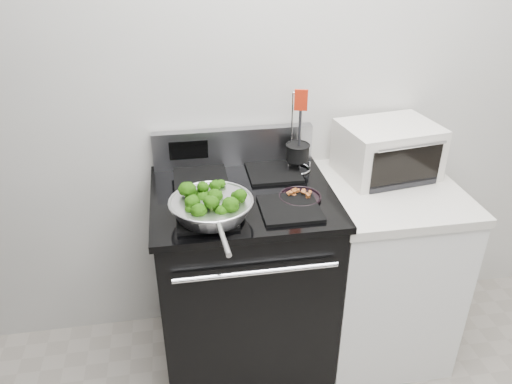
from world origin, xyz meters
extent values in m
cube|color=silver|center=(0.00, 1.75, 1.35)|extent=(4.00, 0.02, 2.70)
cube|color=black|center=(-0.30, 1.41, 0.46)|extent=(0.76, 0.66, 0.92)
cube|color=black|center=(-0.30, 1.41, 0.94)|extent=(0.79, 0.69, 0.03)
cube|color=#99999E|center=(-0.30, 1.72, 1.04)|extent=(0.76, 0.05, 0.18)
cube|color=black|center=(-0.47, 1.24, 0.96)|extent=(0.24, 0.24, 0.01)
cube|color=black|center=(-0.13, 1.24, 0.96)|extent=(0.24, 0.24, 0.01)
cube|color=black|center=(-0.47, 1.58, 0.96)|extent=(0.24, 0.24, 0.01)
cube|color=black|center=(-0.13, 1.58, 0.96)|extent=(0.24, 0.24, 0.01)
cube|color=white|center=(0.39, 1.41, 0.44)|extent=(0.60, 0.66, 0.88)
cube|color=beige|center=(0.39, 1.41, 0.90)|extent=(0.62, 0.68, 0.04)
torus|color=silver|center=(-0.45, 1.23, 1.03)|extent=(0.34, 0.34, 0.01)
cylinder|color=silver|center=(-0.43, 0.97, 1.02)|extent=(0.03, 0.20, 0.02)
cylinder|color=black|center=(-0.07, 1.33, 0.95)|extent=(0.18, 0.18, 0.01)
cylinder|color=black|center=(-0.01, 1.60, 1.04)|extent=(0.11, 0.11, 0.08)
cylinder|color=black|center=(-0.01, 1.60, 1.13)|extent=(0.01, 0.01, 0.24)
cube|color=red|center=(-0.01, 1.60, 1.30)|extent=(0.06, 0.03, 0.10)
cube|color=silver|center=(0.41, 1.55, 1.04)|extent=(0.47, 0.38, 0.25)
cube|color=black|center=(0.41, 1.38, 1.03)|extent=(0.34, 0.06, 0.17)
camera|label=1|loc=(-0.56, -0.46, 1.99)|focal=35.00mm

